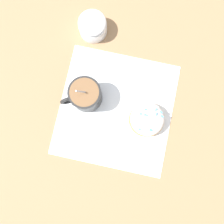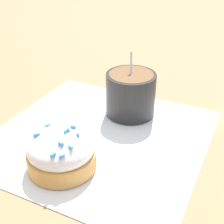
# 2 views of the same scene
# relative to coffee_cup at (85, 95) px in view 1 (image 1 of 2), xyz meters

# --- Properties ---
(ground_plane) EXTENTS (3.00, 3.00, 0.00)m
(ground_plane) POSITION_rel_coffee_cup_xyz_m (0.09, -0.01, -0.04)
(ground_plane) COLOR #93704C
(paper_napkin) EXTENTS (0.33, 0.34, 0.00)m
(paper_napkin) POSITION_rel_coffee_cup_xyz_m (0.09, -0.01, -0.04)
(paper_napkin) COLOR white
(paper_napkin) RESTS_ON ground_plane
(coffee_cup) EXTENTS (0.10, 0.08, 0.11)m
(coffee_cup) POSITION_rel_coffee_cup_xyz_m (0.00, 0.00, 0.00)
(coffee_cup) COLOR black
(coffee_cup) RESTS_ON paper_napkin
(frosted_pastry) EXTENTS (0.09, 0.09, 0.06)m
(frosted_pastry) POSITION_rel_coffee_cup_xyz_m (0.17, -0.01, -0.02)
(frosted_pastry) COLOR #D19347
(frosted_pastry) RESTS_ON paper_napkin
(sugar_bowl) EXTENTS (0.08, 0.08, 0.06)m
(sugar_bowl) POSITION_rel_coffee_cup_xyz_m (-0.04, 0.19, -0.01)
(sugar_bowl) COLOR white
(sugar_bowl) RESTS_ON ground_plane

